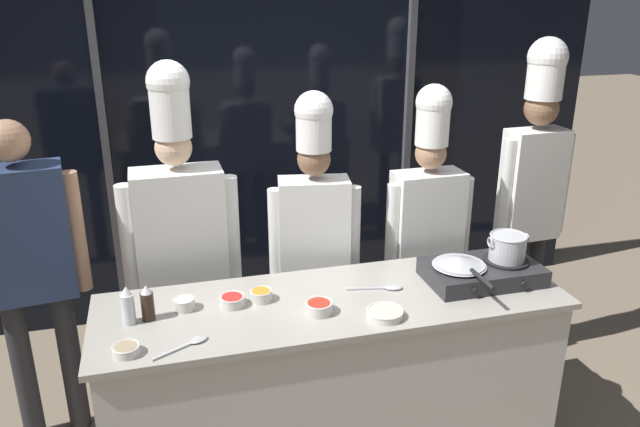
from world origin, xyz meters
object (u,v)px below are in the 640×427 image
Objects in this scene: prep_bowl_chicken at (385,313)px; prep_bowl_bell_pepper at (232,300)px; squeeze_bottle_soy at (147,303)px; person_guest at (28,256)px; stock_pot at (507,246)px; prep_bowl_chili_flakes at (319,307)px; frying_pan at (460,261)px; prep_bowl_rice at (184,303)px; portable_stove at (482,271)px; serving_spoon_solid at (192,343)px; serving_spoon_slotted at (387,288)px; chef_line at (427,219)px; prep_bowl_mushrooms at (126,349)px; squeeze_bottle_clear at (128,306)px; chef_pastry at (534,172)px; prep_bowl_carrots at (261,295)px; chef_head at (180,228)px; chef_sous at (314,228)px.

prep_bowl_chicken is 1.40× the size of prep_bowl_bell_pepper.
person_guest is (-0.57, 0.54, 0.06)m from squeeze_bottle_soy.
prep_bowl_chili_flakes is at bearing -173.67° from stock_pot.
frying_pan reaches higher than prep_bowl_rice.
serving_spoon_solid is at bearing -171.10° from portable_stove.
squeeze_bottle_soy is 1.07m from prep_bowl_chicken.
chef_line is (0.45, 0.53, 0.13)m from serving_spoon_slotted.
prep_bowl_mushrooms is 0.86m from prep_bowl_chili_flakes.
serving_spoon_slotted is (-0.50, 0.03, -0.04)m from portable_stove.
frying_pan is 1.63m from prep_bowl_mushrooms.
squeeze_bottle_clear is 1.51× the size of prep_bowl_bell_pepper.
prep_bowl_mushrooms is (-0.09, -0.27, -0.06)m from squeeze_bottle_soy.
stock_pot is at bearing -0.94° from squeeze_bottle_soy.
stock_pot reaches higher than portable_stove.
portable_stove is at bearing -3.08° from prep_bowl_rice.
serving_spoon_solid is 0.12× the size of chef_pastry.
prep_bowl_carrots is at bearing 149.60° from prep_bowl_chicken.
squeeze_bottle_soy is at bearing 166.03° from prep_bowl_chicken.
portable_stove reaches higher than prep_bowl_chili_flakes.
serving_spoon_slotted and serving_spoon_solid have the same top height.
chef_pastry reaches higher than frying_pan.
chef_head is (0.27, 0.62, 0.11)m from squeeze_bottle_clear.
prep_bowl_chili_flakes is 0.53× the size of serving_spoon_solid.
prep_bowl_carrots is at bearing 119.71° from chef_head.
prep_bowl_bell_pepper is (0.47, 0.04, -0.06)m from squeeze_bottle_clear.
prep_bowl_mushrooms is (-0.47, -0.30, -0.01)m from prep_bowl_bell_pepper.
serving_spoon_solid is at bearing -88.39° from prep_bowl_rice.
stock_pot reaches higher than prep_bowl_carrots.
frying_pan is 1.48m from chef_head.
serving_spoon_solid is (-0.87, -0.00, -0.01)m from prep_bowl_chicken.
prep_bowl_mushrooms is (-0.25, -0.32, -0.01)m from prep_bowl_rice.
prep_bowl_chicken is at bearing -12.34° from squeeze_bottle_clear.
chef_head reaches higher than chef_line.
chef_pastry is at bearing 38.37° from frying_pan.
squeeze_bottle_clear is 1.07× the size of prep_bowl_chicken.
person_guest reaches higher than squeeze_bottle_soy.
squeeze_bottle_clear is at bearing 88.17° from prep_bowl_mushrooms.
serving_spoon_slotted is at bearing 0.49° from squeeze_bottle_clear.
prep_bowl_mushrooms is (-0.01, -0.26, -0.06)m from squeeze_bottle_clear.
chef_line reaches higher than stock_pot.
person_guest reaches higher than serving_spoon_slotted.
prep_bowl_bell_pepper is at bearing 176.79° from frying_pan.
chef_pastry is (1.41, 0.08, 0.19)m from chef_sous.
prep_bowl_rice is at bearing 11.38° from chef_pastry.
prep_bowl_bell_pepper is at bearing 156.34° from prep_bowl_chicken.
squeeze_bottle_soy is 1.31× the size of prep_bowl_chili_flakes.
prep_bowl_rice is at bearing 176.92° from portable_stove.
prep_bowl_rice reaches higher than prep_bowl_mushrooms.
serving_spoon_solid is at bearing 88.04° from chef_head.
frying_pan is 0.77m from prep_bowl_chili_flakes.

